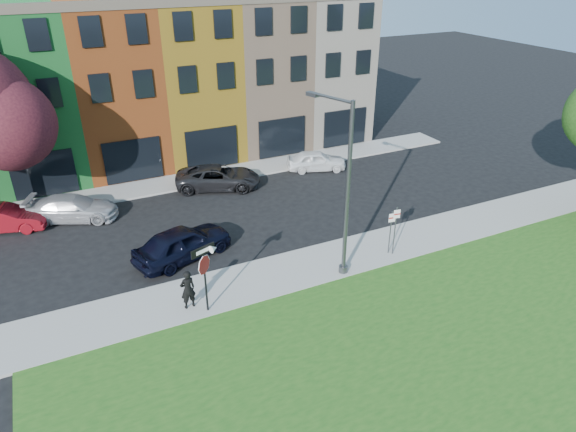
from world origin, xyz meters
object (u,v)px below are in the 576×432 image
sedan_near (183,243)px  street_lamp (344,191)px  man (188,289)px  stop_sign (204,266)px

sedan_near → street_lamp: bearing=-144.1°
man → street_lamp: street_lamp is taller
street_lamp → sedan_near: bearing=126.4°
street_lamp → stop_sign: bearing=163.8°
stop_sign → street_lamp: (6.19, 0.22, 1.79)m
stop_sign → man: bearing=119.4°
sedan_near → street_lamp: 7.95m
sedan_near → street_lamp: size_ratio=0.66×
sedan_near → man: bearing=148.9°
man → sedan_near: (0.86, 3.91, -0.17)m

